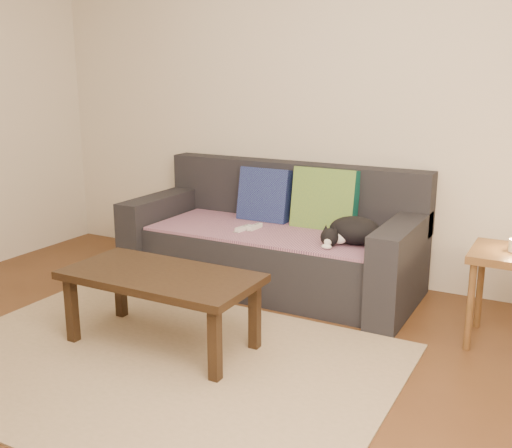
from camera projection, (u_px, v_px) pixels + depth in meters
name	position (u px, v px, depth m)	size (l,w,h in m)	color
ground	(138.00, 375.00, 3.11)	(4.50, 4.50, 0.00)	brown
back_wall	(301.00, 104.00, 4.50)	(4.50, 0.04, 2.60)	beige
sofa	(274.00, 244.00, 4.38)	(2.10, 0.94, 0.87)	#232328
throw_blanket	(268.00, 231.00, 4.27)	(1.66, 0.74, 0.02)	#492A4F
cushion_navy	(264.00, 195.00, 4.52)	(0.40, 0.10, 0.40)	#13124D
cushion_green	(325.00, 201.00, 4.29)	(0.47, 0.12, 0.47)	#0B4B42
cat	(353.00, 231.00, 3.89)	(0.42, 0.38, 0.18)	black
wii_remote_a	(243.00, 228.00, 4.24)	(0.15, 0.04, 0.03)	white
wii_remote_b	(255.00, 227.00, 4.28)	(0.15, 0.04, 0.03)	white
side_table	(512.00, 268.00, 3.36)	(0.45, 0.45, 0.56)	brown
rug	(156.00, 362.00, 3.24)	(2.50, 1.80, 0.01)	tan
coffee_table	(161.00, 282.00, 3.35)	(1.10, 0.55, 0.44)	black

